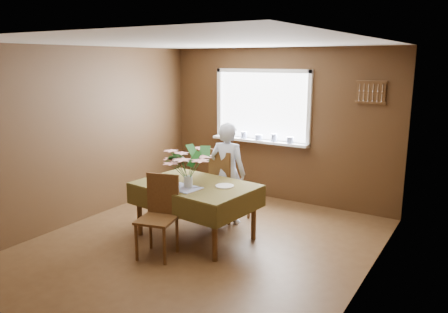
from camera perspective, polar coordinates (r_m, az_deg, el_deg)
The scene contains 15 objects.
floor at distance 5.69m, azimuth -2.98°, elevation -11.43°, with size 4.50×4.50×0.00m, color #482E18.
ceiling at distance 5.20m, azimuth -3.31°, elevation 14.64°, with size 4.50×4.50×0.00m, color white.
wall_back at distance 7.23m, azimuth 7.14°, elevation 4.04°, with size 4.00×4.00×0.00m, color brown.
wall_front at distance 3.75m, azimuth -23.31°, elevation -4.94°, with size 4.00×4.00×0.00m, color brown.
wall_left at distance 6.64m, azimuth -17.47°, elevation 2.79°, with size 4.50×4.50×0.00m, color brown.
wall_right at distance 4.49m, azimuth 18.29°, elevation -1.74°, with size 4.50×4.50×0.00m, color brown.
window_assembly at distance 7.30m, azimuth 4.89°, elevation 4.99°, with size 1.72×0.20×1.22m.
spoon_rack at distance 6.66m, azimuth 18.65°, elevation 7.96°, with size 0.44×0.05×0.33m.
dining_table at distance 5.70m, azimuth -3.76°, elevation -4.43°, with size 1.61×1.18×0.74m.
chair_far at distance 6.35m, azimuth 0.22°, elevation -3.38°, with size 0.57×0.57×1.05m.
chair_near at distance 5.31m, azimuth -8.42°, elevation -7.18°, with size 0.51×0.51×0.97m.
seated_woman at distance 6.20m, azimuth 0.48°, elevation -2.20°, with size 0.53×0.35×1.46m, color white.
flower_bouquet at distance 5.46m, azimuth -4.75°, elevation -0.82°, with size 0.57×0.57×0.49m.
side_plate at distance 5.55m, azimuth 0.09°, elevation -3.88°, with size 0.23×0.23×0.01m, color white.
table_knife at distance 5.47m, azimuth -3.85°, elevation -4.10°, with size 0.02×0.20×0.00m, color silver.
Camera 1 is at (2.98, -4.25, 2.31)m, focal length 35.00 mm.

